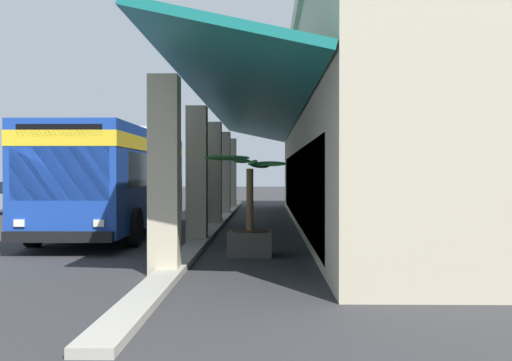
# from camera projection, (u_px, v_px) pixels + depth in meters

# --- Properties ---
(ground) EXTENTS (120.00, 120.00, 0.00)m
(ground) POSITION_uv_depth(u_px,v_px,m) (346.00, 219.00, 25.57)
(ground) COLOR #2D2D30
(curb_strip) EXTENTS (32.85, 0.50, 0.12)m
(curb_strip) POSITION_uv_depth(u_px,v_px,m) (217.00, 223.00, 22.79)
(curb_strip) COLOR #9E998E
(curb_strip) RESTS_ON ground
(plaza_building) EXTENTS (27.67, 17.15, 7.27)m
(plaza_building) POSITION_uv_depth(u_px,v_px,m) (489.00, 123.00, 22.58)
(plaza_building) COLOR #B2A88E
(plaza_building) RESTS_ON ground
(transit_bus) EXTENTS (11.21, 2.85, 3.34)m
(transit_bus) POSITION_uv_depth(u_px,v_px,m) (118.00, 173.00, 19.76)
(transit_bus) COLOR #193D9E
(transit_bus) RESTS_ON ground
(potted_palm) EXTENTS (1.69, 1.89, 2.29)m
(potted_palm) POSITION_uv_depth(u_px,v_px,m) (250.00, 232.00, 14.40)
(potted_palm) COLOR #4C4742
(potted_palm) RESTS_ON ground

